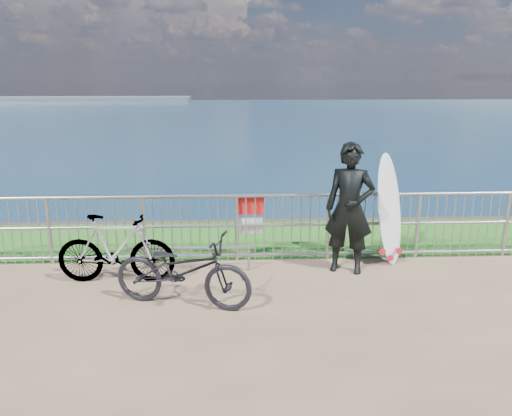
{
  "coord_description": "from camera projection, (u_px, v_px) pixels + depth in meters",
  "views": [
    {
      "loc": [
        -0.55,
        -6.17,
        2.94
      ],
      "look_at": [
        -0.2,
        1.2,
        1.0
      ],
      "focal_mm": 35.0,
      "sensor_mm": 36.0,
      "label": 1
    }
  ],
  "objects": [
    {
      "name": "grass_strip",
      "position": [
        263.0,
        239.0,
        9.34
      ],
      "size": [
        120.0,
        120.0,
        0.0
      ],
      "primitive_type": "plane",
      "color": "#246B1D",
      "rests_on": "ground"
    },
    {
      "name": "seascape",
      "position": [
        87.0,
        101.0,
        148.23
      ],
      "size": [
        260.0,
        260.0,
        5.0
      ],
      "color": "brown",
      "rests_on": "ground"
    },
    {
      "name": "railing",
      "position": [
        268.0,
        226.0,
        8.14
      ],
      "size": [
        10.06,
        0.1,
        1.13
      ],
      "color": "#94979C",
      "rests_on": "ground"
    },
    {
      "name": "surfer",
      "position": [
        350.0,
        209.0,
        7.58
      ],
      "size": [
        0.85,
        0.69,
        2.01
      ],
      "primitive_type": "imported",
      "rotation": [
        0.0,
        0.0,
        -0.33
      ],
      "color": "black",
      "rests_on": "ground"
    },
    {
      "name": "surfboard",
      "position": [
        389.0,
        213.0,
        7.99
      ],
      "size": [
        0.6,
        0.58,
        1.8
      ],
      "color": "white",
      "rests_on": "ground"
    },
    {
      "name": "bicycle_near",
      "position": [
        183.0,
        270.0,
        6.52
      ],
      "size": [
        1.98,
        1.15,
        0.98
      ],
      "primitive_type": "imported",
      "rotation": [
        0.0,
        0.0,
        1.29
      ],
      "color": "black",
      "rests_on": "ground"
    },
    {
      "name": "bicycle_far",
      "position": [
        116.0,
        249.0,
        7.27
      ],
      "size": [
        1.74,
        0.58,
        1.03
      ],
      "primitive_type": "imported",
      "rotation": [
        0.0,
        0.0,
        1.52
      ],
      "color": "black",
      "rests_on": "ground"
    },
    {
      "name": "bike_rack",
      "position": [
        191.0,
        251.0,
        7.71
      ],
      "size": [
        1.98,
        0.05,
        0.41
      ],
      "color": "#94979C",
      "rests_on": "ground"
    }
  ]
}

